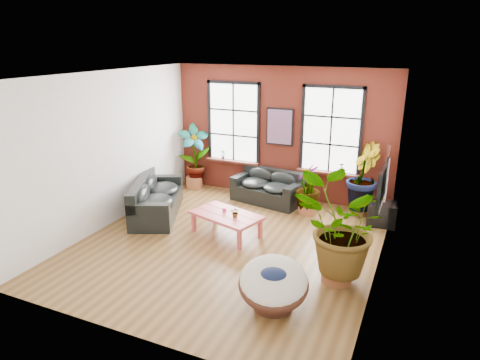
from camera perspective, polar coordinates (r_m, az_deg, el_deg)
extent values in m
cube|color=brown|center=(9.18, -1.53, -8.57)|extent=(6.00, 6.50, 0.02)
cube|color=white|center=(8.23, -1.75, 13.90)|extent=(6.00, 6.50, 0.02)
cube|color=#531B13|center=(11.48, 5.42, 6.17)|extent=(6.00, 0.02, 3.50)
cube|color=silver|center=(5.94, -15.35, -6.03)|extent=(6.00, 0.02, 3.50)
cube|color=silver|center=(10.16, -17.18, 3.86)|extent=(0.02, 6.50, 3.50)
cube|color=silver|center=(7.79, 18.79, -0.56)|extent=(0.02, 6.50, 3.50)
cube|color=white|center=(11.87, -0.88, 7.63)|extent=(1.40, 0.02, 2.10)
cube|color=#451A13|center=(12.06, -0.99, 2.52)|extent=(1.60, 0.22, 0.06)
cube|color=white|center=(11.04, 12.04, 6.43)|extent=(1.40, 0.02, 2.10)
cube|color=#451A13|center=(11.23, 11.60, 0.96)|extent=(1.60, 0.22, 0.06)
cube|color=black|center=(11.42, 3.66, -1.92)|extent=(1.97, 1.23, 0.42)
cube|color=black|center=(11.55, 4.58, 0.52)|extent=(1.84, 0.57, 0.43)
cube|color=black|center=(11.73, 0.33, 0.31)|extent=(0.39, 0.92, 0.22)
cube|color=black|center=(10.94, 7.31, -1.18)|extent=(0.39, 0.92, 0.22)
ellipsoid|color=black|center=(11.46, 2.07, -0.39)|extent=(0.90, 0.88, 0.24)
ellipsoid|color=black|center=(11.62, 2.77, 0.66)|extent=(0.80, 0.38, 0.41)
ellipsoid|color=black|center=(11.12, 5.09, -1.04)|extent=(0.90, 0.88, 0.24)
ellipsoid|color=black|center=(11.28, 5.77, 0.05)|extent=(0.80, 0.38, 0.41)
cube|color=black|center=(10.76, -10.94, -3.41)|extent=(1.81, 2.48, 0.45)
cube|color=black|center=(10.68, -12.99, -1.13)|extent=(1.14, 2.19, 0.46)
cube|color=black|center=(9.70, -12.15, -3.76)|extent=(0.97, 0.60, 0.23)
cube|color=black|center=(11.60, -10.12, 0.02)|extent=(0.97, 0.60, 0.23)
ellipsoid|color=black|center=(10.23, -11.20, -2.85)|extent=(1.14, 1.24, 0.26)
ellipsoid|color=black|center=(10.23, -12.78, -1.97)|extent=(0.64, 1.02, 0.44)
ellipsoid|color=black|center=(11.07, -10.33, -1.17)|extent=(1.14, 1.24, 0.26)
ellipsoid|color=black|center=(11.07, -11.79, -0.35)|extent=(0.64, 1.02, 0.44)
cube|color=#DB4F57|center=(9.42, -1.84, -4.71)|extent=(1.71, 1.27, 0.07)
cube|color=#451A13|center=(9.31, -2.45, -4.78)|extent=(1.47, 0.45, 0.00)
cube|color=#451A13|center=(9.51, -1.25, -4.27)|extent=(1.47, 0.45, 0.00)
cube|color=#DB4F57|center=(9.73, -6.18, -5.62)|extent=(0.10, 0.10, 0.43)
cube|color=#DB4F57|center=(8.88, -0.09, -7.94)|extent=(0.10, 0.10, 0.43)
cube|color=#DB4F57|center=(10.18, -3.32, -4.44)|extent=(0.10, 0.10, 0.43)
cube|color=#DB4F57|center=(9.37, 2.71, -6.51)|extent=(0.10, 0.10, 0.43)
cylinder|color=#E33868|center=(9.50, -2.11, -3.99)|extent=(0.11, 0.11, 0.10)
cylinder|color=#49261A|center=(7.18, 4.42, -15.65)|extent=(0.81, 0.81, 0.26)
torus|color=#49261A|center=(7.02, 4.48, -13.59)|extent=(1.41, 1.41, 0.51)
ellipsoid|color=beige|center=(6.98, 4.50, -13.14)|extent=(1.38, 1.42, 0.69)
ellipsoid|color=#141E40|center=(6.87, 4.50, -12.45)|extent=(0.52, 0.46, 0.19)
cube|color=black|center=(11.37, 5.34, 7.08)|extent=(0.74, 0.04, 0.98)
cube|color=#0C7F8C|center=(11.35, 5.29, 7.06)|extent=(0.66, 0.02, 0.90)
cube|color=black|center=(8.11, 18.52, -0.55)|extent=(0.06, 1.25, 0.72)
cube|color=black|center=(8.11, 18.28, -0.52)|extent=(0.01, 1.15, 0.62)
cylinder|color=#B27F4C|center=(9.27, 18.60, -1.65)|extent=(0.09, 0.38, 0.38)
cylinder|color=#B27F4C|center=(9.19, 18.76, -0.18)|extent=(0.09, 0.30, 0.30)
cylinder|color=black|center=(9.27, 18.57, -1.64)|extent=(0.09, 0.11, 0.11)
cube|color=#451A13|center=(9.09, 18.99, 2.03)|extent=(0.04, 0.05, 0.55)
cube|color=#451A13|center=(9.01, 19.20, 3.99)|extent=(0.06, 0.06, 0.14)
cube|color=black|center=(10.51, 18.33, -4.31)|extent=(0.69, 0.60, 0.53)
cylinder|color=#9D5833|center=(12.55, -6.10, -0.28)|extent=(0.55, 0.55, 0.34)
cylinder|color=#9D5833|center=(11.08, 15.78, -3.44)|extent=(0.54, 0.54, 0.35)
cylinder|color=#9D5833|center=(7.97, 12.76, -11.81)|extent=(0.64, 0.64, 0.39)
cylinder|color=#9D5833|center=(10.80, 8.96, -3.54)|extent=(0.52, 0.52, 0.33)
imported|color=#165318|center=(12.30, -6.11, 3.43)|extent=(1.10, 1.04, 1.73)
imported|color=#165318|center=(10.79, 15.97, 0.47)|extent=(0.84, 0.99, 1.65)
imported|color=#165318|center=(7.59, 13.06, -6.34)|extent=(1.94, 1.82, 1.74)
imported|color=#165318|center=(10.62, 9.03, -0.92)|extent=(0.81, 0.81, 1.10)
imported|color=#165318|center=(9.19, -0.61, -4.32)|extent=(0.24, 0.23, 0.23)
imported|color=#165318|center=(12.14, -2.28, 3.42)|extent=(0.17, 0.17, 0.27)
imported|color=#165318|center=(11.12, 13.41, 1.55)|extent=(0.19, 0.19, 0.27)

